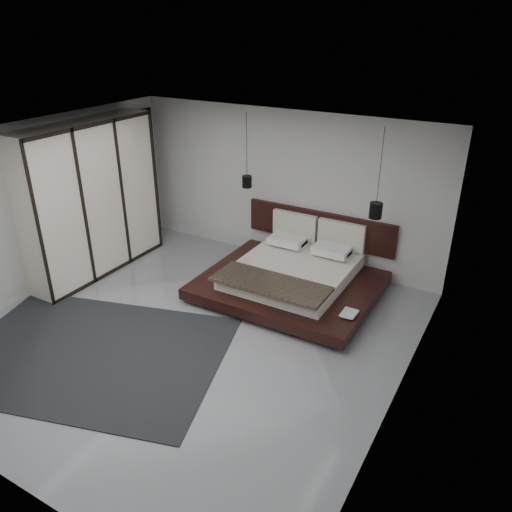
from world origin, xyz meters
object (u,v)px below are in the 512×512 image
Objects in this scene: bed at (293,275)px; rug at (91,353)px; pendant_left at (247,181)px; pendant_right at (376,210)px; wardrobe at (91,199)px; lattice_screen at (141,177)px.

rug is (-1.64, -2.98, -0.28)m from bed.
pendant_left is 0.91× the size of pendant_right.
pendant_left is 2.74m from wardrobe.
pendant_right is (4.86, -0.10, 0.22)m from lattice_screen.
bed is at bearing 61.15° from rug.
rug is (-0.49, -3.43, -1.62)m from pendant_left.
bed is (3.70, -0.54, -1.01)m from lattice_screen.
lattice_screen is 0.92× the size of bed.
pendant_right is at bearing -0.00° from pendant_left.
pendant_left is at bearing 81.91° from rug.
pendant_right reaches higher than wardrobe.
wardrobe is (0.25, -1.56, 0.04)m from lattice_screen.
lattice_screen is 1.85× the size of pendant_right.
rug is at bearing -118.85° from bed.
pendant_right is 4.68m from rug.
pendant_right is at bearing 17.67° from wardrobe.
pendant_left is 3.82m from rug.
pendant_left is (2.55, -0.10, 0.33)m from lattice_screen.
bed is at bearing 16.47° from wardrobe.
bed is at bearing -8.36° from lattice_screen.
lattice_screen is 0.72× the size of rug.
pendant_right reaches higher than rug.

